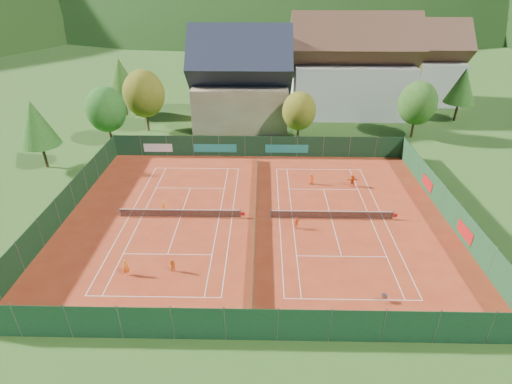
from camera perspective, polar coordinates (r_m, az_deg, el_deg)
The scene contains 33 objects.
ground at distance 42.32m, azimuth -0.05°, elevation -3.71°, with size 600.00×600.00×0.00m, color #2A5319.
clay_pad at distance 42.30m, azimuth -0.05°, elevation -3.68°, with size 40.00×32.00×0.01m, color #A33217.
court_markings_left at distance 43.18m, azimuth -10.75°, elevation -3.50°, with size 11.03×23.83×0.00m.
court_markings_right at distance 42.91m, azimuth 10.71°, elevation -3.72°, with size 11.03×23.83×0.00m.
tennis_net_left at distance 42.89m, azimuth -10.60°, elevation -2.94°, with size 13.30×0.10×1.02m.
tennis_net_right at distance 42.68m, azimuth 10.98°, elevation -3.16°, with size 13.30×0.10×1.02m.
court_divider at distance 42.04m, azimuth -0.05°, elevation -3.11°, with size 0.03×28.80×1.00m.
fence_north at distance 55.85m, azimuth -0.19°, elevation 6.51°, with size 40.00×0.10×3.00m.
fence_south at distance 29.00m, azimuth -0.72°, elevation -18.44°, with size 40.00×0.04×3.00m.
fence_west at distance 46.39m, azimuth -25.59°, elevation -1.51°, with size 0.04×32.00×3.00m.
fence_east at distance 45.81m, azimuth 25.84°, elevation -1.98°, with size 0.09×32.00×3.00m.
chalet at distance 67.67m, azimuth -2.16°, elevation 15.13°, with size 16.20×12.00×16.00m.
hotel_block_a at distance 74.81m, azimuth 13.41°, elevation 16.35°, with size 21.60×11.00×17.25m.
hotel_block_b at distance 86.34m, azimuth 21.82°, elevation 16.24°, with size 17.28×10.00×15.50m.
tree_west_front at distance 62.54m, azimuth -20.65°, elevation 10.98°, with size 5.72×5.72×8.69m.
tree_west_mid at distance 66.52m, azimuth -15.72°, elevation 13.36°, with size 6.44×6.44×9.78m.
tree_west_back at distance 75.59m, azimuth -18.70°, elevation 15.26°, with size 5.60×5.60×10.00m.
tree_center at distance 60.61m, azimuth 6.17°, elevation 11.45°, with size 5.01×5.01×7.60m.
tree_east_front at distance 66.31m, azimuth 22.09°, elevation 11.68°, with size 5.72×5.72×8.69m.
tree_east_mid at distance 77.18m, azimuth 27.41°, elevation 13.33°, with size 5.04×5.04×9.00m.
tree_west_side at distance 58.07m, azimuth -28.96°, elevation 8.59°, with size 5.04×5.04×9.00m.
tree_east_back at distance 81.31m, azimuth 19.99°, elevation 15.95°, with size 7.15×7.15×10.86m.
mountain_backdrop at distance 277.62m, azimuth 7.10°, elevation 15.82°, with size 820.00×530.00×242.00m.
ball_hopper at distance 33.83m, azimuth 17.88°, elevation -13.99°, with size 0.34×0.34×0.80m.
loose_ball_0 at distance 40.42m, azimuth -14.72°, elevation -6.47°, with size 0.07×0.07×0.07m, color #CCD833.
loose_ball_1 at distance 36.82m, azimuth 11.37°, elevation -9.99°, with size 0.07×0.07×0.07m, color #CCD833.
loose_ball_2 at distance 47.64m, azimuth 4.31°, elevation 0.31°, with size 0.07×0.07×0.07m, color #CCD833.
player_left_near at distance 36.26m, azimuth -18.08°, elevation -10.24°, with size 0.56×0.37×1.54m, color orange.
player_left_mid at distance 35.60m, azimuth -11.83°, elevation -10.32°, with size 0.63×0.49×1.31m, color orange.
player_left_far at distance 44.30m, azimuth -13.06°, elevation -1.97°, with size 0.78×0.45×1.20m, color orange.
player_right_near at distance 40.49m, azimuth 5.79°, elevation -4.43°, with size 0.75×0.31×1.28m, color #EB4D14.
player_right_far_a at distance 49.05m, azimuth 7.93°, elevation 1.85°, with size 0.67×0.44×1.38m, color #E54A14.
player_right_far_b at distance 49.42m, azimuth 13.61°, elevation 1.60°, with size 1.44×0.46×1.55m, color #D54B12.
Camera 1 is at (0.73, -35.58, 22.87)m, focal length 28.00 mm.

